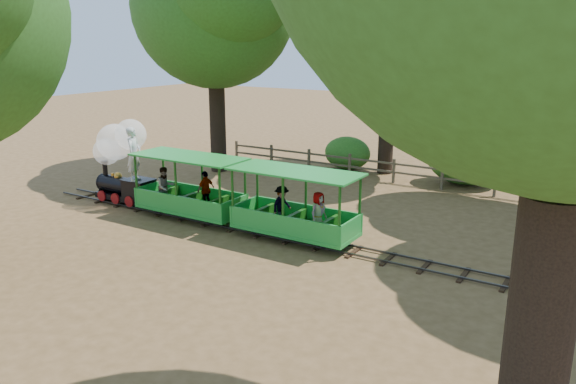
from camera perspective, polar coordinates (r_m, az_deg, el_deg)
The scene contains 10 objects.
ground at distance 16.10m, azimuth 3.49°, elevation -5.50°, with size 90.00×90.00×0.00m, color brown.
track at distance 16.08m, azimuth 3.50°, elevation -5.27°, with size 22.00×1.00×0.10m.
locomotive at distance 20.60m, azimuth -16.66°, elevation 3.60°, with size 2.72×1.28×3.13m.
carriage_front at distance 18.56m, azimuth -10.16°, elevation -0.18°, with size 3.84×1.57×2.00m.
carriage_rear at distance 16.27m, azimuth 0.74°, elevation -2.20°, with size 3.84×1.57×2.00m.
oak_nc at distance 24.67m, azimuth 10.57°, elevation 18.52°, with size 7.61×6.70×9.95m.
fence at distance 23.02m, azimuth 13.03°, elevation 2.00°, with size 18.10×0.10×1.00m.
shrub_west at distance 25.54m, azimuth 6.05°, elevation 3.96°, with size 2.14×1.65×1.48m, color #2D6B1E.
shrub_mid_w at distance 23.73m, azimuth 17.57°, elevation 3.29°, with size 3.11×2.39×2.15m, color #2D6B1E.
shrub_mid_e at distance 23.80m, azimuth 17.48°, elevation 2.42°, with size 2.03×1.56×1.41m, color #2D6B1E.
Camera 1 is at (7.08, -13.30, 5.69)m, focal length 35.00 mm.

